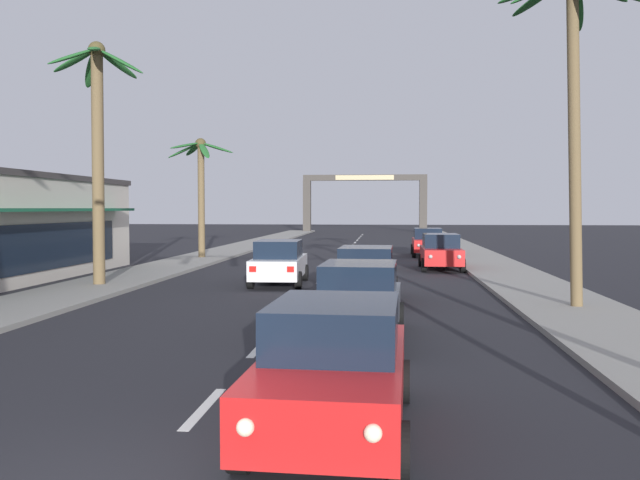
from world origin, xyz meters
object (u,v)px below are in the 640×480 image
sedan_third_in_queue (359,301)px  palm_left_second (97,129)px  sedan_fifth_in_queue (366,273)px  sedan_parked_nearest_kerb (441,251)px  sedan_parked_mid_kerb (428,242)px  sedan_oncoming_far (279,262)px  palm_right_second (574,57)px  town_gateway_arch (365,195)px  palm_left_third (201,175)px  sedan_lead_at_stop_bar (334,366)px

sedan_third_in_queue → palm_left_second: 13.83m
sedan_fifth_in_queue → sedan_parked_nearest_kerb: same height
sedan_fifth_in_queue → sedan_parked_mid_kerb: 20.01m
sedan_oncoming_far → palm_right_second: 12.37m
sedan_fifth_in_queue → palm_left_second: (-9.75, 2.42, 4.89)m
sedan_fifth_in_queue → palm_left_second: palm_left_second is taller
sedan_parked_mid_kerb → town_gateway_arch: bearing=97.5°
town_gateway_arch → sedan_third_in_queue: bearing=-88.2°
sedan_third_in_queue → sedan_oncoming_far: same height
sedan_oncoming_far → sedan_parked_nearest_kerb: size_ratio=1.01×
sedan_parked_mid_kerb → town_gateway_arch: (-5.11, 38.89, 3.61)m
sedan_parked_nearest_kerb → palm_right_second: 14.08m
sedan_fifth_in_queue → sedan_third_in_queue: bearing=-89.7°
sedan_parked_nearest_kerb → palm_left_third: (-12.94, 4.79, 3.89)m
sedan_third_in_queue → palm_right_second: palm_right_second is taller
palm_left_second → sedan_fifth_in_queue: bearing=-13.9°
sedan_lead_at_stop_bar → palm_left_second: size_ratio=0.51×
sedan_third_in_queue → sedan_parked_nearest_kerb: same height
sedan_parked_nearest_kerb → palm_left_third: bearing=159.7°
sedan_fifth_in_queue → town_gateway_arch: size_ratio=0.30×
sedan_lead_at_stop_bar → palm_left_third: size_ratio=0.66×
sedan_lead_at_stop_bar → sedan_parked_nearest_kerb: bearing=82.0°
palm_right_second → sedan_lead_at_stop_bar: bearing=-118.5°
sedan_parked_mid_kerb → town_gateway_arch: size_ratio=0.30×
sedan_parked_nearest_kerb → sedan_third_in_queue: bearing=-100.5°
sedan_third_in_queue → town_gateway_arch: 64.84m
sedan_parked_nearest_kerb → sedan_parked_mid_kerb: size_ratio=1.00×
sedan_lead_at_stop_bar → palm_left_second: palm_left_second is taller
sedan_oncoming_far → palm_right_second: size_ratio=0.47×
sedan_oncoming_far → palm_left_third: bearing=118.6°
sedan_oncoming_far → sedan_parked_mid_kerb: same height
sedan_parked_mid_kerb → palm_left_second: size_ratio=0.50×
palm_left_third → sedan_parked_nearest_kerb: bearing=-20.3°
town_gateway_arch → palm_left_second: bearing=-97.9°
sedan_lead_at_stop_bar → town_gateway_arch: town_gateway_arch is taller
sedan_oncoming_far → palm_right_second: bearing=-31.0°
sedan_parked_nearest_kerb → palm_right_second: bearing=-78.2°
sedan_lead_at_stop_bar → sedan_fifth_in_queue: 12.12m
palm_left_second → town_gateway_arch: 56.78m
palm_left_second → palm_right_second: bearing=-14.0°
sedan_lead_at_stop_bar → sedan_third_in_queue: same height
sedan_fifth_in_queue → palm_left_second: size_ratio=0.51×
sedan_lead_at_stop_bar → palm_left_third: bearing=109.3°
sedan_third_in_queue → town_gateway_arch: bearing=91.8°
sedan_parked_mid_kerb → sedan_oncoming_far: bearing=-112.5°
palm_right_second → sedan_fifth_in_queue: bearing=165.8°
sedan_oncoming_far → palm_left_second: size_ratio=0.51×
sedan_lead_at_stop_bar → palm_left_third: palm_left_third is taller
palm_left_third → palm_left_second: bearing=-90.0°
sedan_parked_mid_kerb → palm_right_second: bearing=-82.9°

